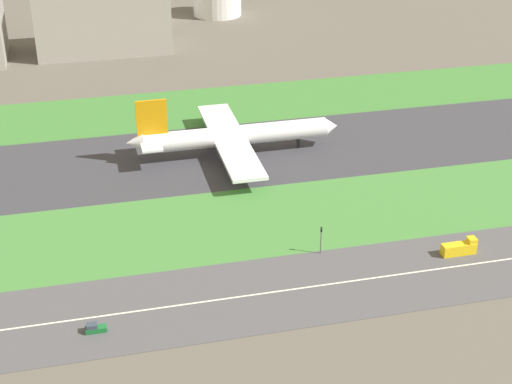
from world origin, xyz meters
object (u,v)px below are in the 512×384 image
Objects in this scene: traffic_light at (321,238)px; fuel_tank_west at (140,5)px; truck_0 at (460,248)px; airliner at (231,136)px; hangar_building at (102,17)px; car_2 at (95,328)px.

traffic_light is 219.93m from fuel_tank_west.
traffic_light is at bearing 166.14° from truck_0.
traffic_light is 0.29× the size of fuel_tank_west.
fuel_tank_west is at bearing 95.21° from traffic_light.
airliner is 7.74× the size of truck_0.
traffic_light is 0.13× the size of hangar_building.
fuel_tank_west is at bearing 93.82° from airliner.
truck_0 reaches higher than car_2.
airliner is at bearing -75.08° from hangar_building.
airliner reaches higher than fuel_tank_west.
airliner is 118.25m from hangar_building.
truck_0 is 1.17× the size of traffic_light.
fuel_tank_west reaches higher than car_2.
hangar_building is at bearing -113.69° from fuel_tank_west.
truck_0 is 87.46m from car_2.
traffic_light is at bearing -77.14° from hangar_building.
car_2 is at bearing -161.72° from traffic_light.
traffic_light is at bearing -161.72° from car_2.
fuel_tank_west reaches higher than truck_0.
fuel_tank_west is at bearing 102.99° from truck_0.
airliner is 60.76m from traffic_light.
fuel_tank_west reaches higher than traffic_light.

